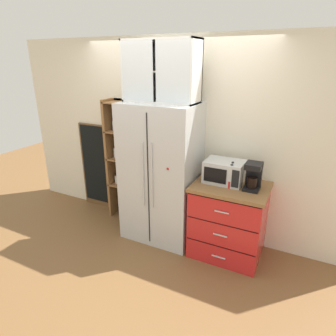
% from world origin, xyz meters
% --- Properties ---
extents(ground_plane, '(10.68, 10.68, 0.00)m').
position_xyz_m(ground_plane, '(0.00, 0.00, 0.00)').
color(ground_plane, brown).
extents(wall_back_cream, '(4.99, 0.10, 2.55)m').
position_xyz_m(wall_back_cream, '(0.00, 0.40, 1.27)').
color(wall_back_cream, silver).
rests_on(wall_back_cream, ground).
extents(refrigerator, '(0.93, 0.67, 1.79)m').
position_xyz_m(refrigerator, '(0.00, 0.03, 0.90)').
color(refrigerator, silver).
rests_on(refrigerator, ground).
extents(pantry_shelf_column, '(0.49, 0.29, 1.76)m').
position_xyz_m(pantry_shelf_column, '(-0.73, 0.28, 0.91)').
color(pantry_shelf_column, brown).
rests_on(pantry_shelf_column, ground).
extents(counter_cabinet, '(0.85, 0.68, 0.91)m').
position_xyz_m(counter_cabinet, '(0.91, 0.03, 0.46)').
color(counter_cabinet, red).
rests_on(counter_cabinet, ground).
extents(microwave, '(0.44, 0.33, 0.26)m').
position_xyz_m(microwave, '(0.81, 0.08, 1.04)').
color(microwave, silver).
rests_on(microwave, counter_cabinet).
extents(coffee_maker, '(0.17, 0.20, 0.31)m').
position_xyz_m(coffee_maker, '(1.14, 0.03, 1.07)').
color(coffee_maker, black).
rests_on(coffee_maker, counter_cabinet).
extents(mug_red, '(0.12, 0.08, 0.08)m').
position_xyz_m(mug_red, '(0.91, -0.04, 0.96)').
color(mug_red, red).
rests_on(mug_red, counter_cabinet).
extents(bottle_clear, '(0.07, 0.07, 0.29)m').
position_xyz_m(bottle_clear, '(0.91, 0.01, 1.04)').
color(bottle_clear, silver).
rests_on(bottle_clear, counter_cabinet).
extents(bottle_amber, '(0.07, 0.07, 0.27)m').
position_xyz_m(bottle_amber, '(0.91, -0.03, 1.03)').
color(bottle_amber, brown).
rests_on(bottle_amber, counter_cabinet).
extents(upper_cabinet, '(0.89, 0.32, 0.69)m').
position_xyz_m(upper_cabinet, '(0.00, 0.08, 2.13)').
color(upper_cabinet, silver).
rests_on(upper_cabinet, refrigerator).
extents(chalkboard_menu, '(0.60, 0.04, 1.35)m').
position_xyz_m(chalkboard_menu, '(-1.29, 0.33, 0.68)').
color(chalkboard_menu, brown).
rests_on(chalkboard_menu, ground).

